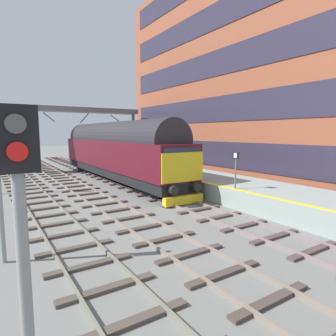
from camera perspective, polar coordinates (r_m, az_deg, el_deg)
name	(u,v)px	position (r m, az deg, el deg)	size (l,w,h in m)	color
ground_plane	(144,191)	(19.14, -4.89, -4.51)	(140.00, 140.00, 0.00)	slate
track_main	(144,190)	(19.13, -4.89, -4.34)	(2.50, 60.00, 0.15)	gray
track_adjacent_west	(92,196)	(17.79, -14.98, -5.43)	(2.50, 60.00, 0.15)	gray
track_adjacent_far_west	(39,202)	(17.16, -24.36, -6.30)	(2.50, 60.00, 0.15)	slate
station_platform	(187,178)	(20.95, 3.83, -2.09)	(4.00, 44.00, 1.01)	#94A29C
station_building	(249,68)	(26.56, 15.94, 18.73)	(5.80, 31.23, 18.62)	brown
diesel_locomotive	(115,150)	(23.14, -10.56, 3.62)	(2.74, 18.90, 4.68)	black
signal_post_near	(23,248)	(3.61, -27.04, -13.99)	(0.44, 0.22, 4.14)	gray
platform_number_sign	(236,164)	(14.77, 13.35, 0.73)	(0.10, 0.44, 1.87)	slate
waiting_passenger	(144,154)	(24.89, -4.89, 2.82)	(0.36, 0.51, 1.64)	#242534
overhead_footbridge	(67,112)	(32.32, -19.53, 10.45)	(15.74, 2.00, 6.50)	slate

